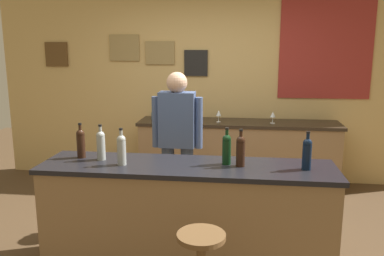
# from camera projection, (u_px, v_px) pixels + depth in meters

# --- Properties ---
(ground_plane) EXTENTS (10.00, 10.00, 0.00)m
(ground_plane) POSITION_uv_depth(u_px,v_px,m) (193.00, 244.00, 3.83)
(ground_plane) COLOR #4C3823
(back_wall) EXTENTS (6.00, 0.09, 2.80)m
(back_wall) POSITION_uv_depth(u_px,v_px,m) (213.00, 79.00, 5.51)
(back_wall) COLOR tan
(back_wall) RESTS_ON ground_plane
(bar_counter) EXTENTS (2.41, 0.60, 0.92)m
(bar_counter) POSITION_uv_depth(u_px,v_px,m) (187.00, 217.00, 3.35)
(bar_counter) COLOR olive
(bar_counter) RESTS_ON ground_plane
(side_counter) EXTENTS (2.61, 0.56, 0.90)m
(side_counter) POSITION_uv_depth(u_px,v_px,m) (238.00, 155.00, 5.29)
(side_counter) COLOR olive
(side_counter) RESTS_ON ground_plane
(bartender) EXTENTS (0.52, 0.21, 1.62)m
(bartender) POSITION_uv_depth(u_px,v_px,m) (177.00, 139.00, 4.07)
(bartender) COLOR #384766
(bartender) RESTS_ON ground_plane
(wine_bottle_a) EXTENTS (0.07, 0.07, 0.31)m
(wine_bottle_a) POSITION_uv_depth(u_px,v_px,m) (81.00, 142.00, 3.43)
(wine_bottle_a) COLOR black
(wine_bottle_a) RESTS_ON bar_counter
(wine_bottle_b) EXTENTS (0.07, 0.07, 0.31)m
(wine_bottle_b) POSITION_uv_depth(u_px,v_px,m) (101.00, 144.00, 3.37)
(wine_bottle_b) COLOR #999E99
(wine_bottle_b) RESTS_ON bar_counter
(wine_bottle_c) EXTENTS (0.07, 0.07, 0.31)m
(wine_bottle_c) POSITION_uv_depth(u_px,v_px,m) (122.00, 149.00, 3.22)
(wine_bottle_c) COLOR #999E99
(wine_bottle_c) RESTS_ON bar_counter
(wine_bottle_d) EXTENTS (0.07, 0.07, 0.31)m
(wine_bottle_d) POSITION_uv_depth(u_px,v_px,m) (227.00, 148.00, 3.24)
(wine_bottle_d) COLOR black
(wine_bottle_d) RESTS_ON bar_counter
(wine_bottle_e) EXTENTS (0.07, 0.07, 0.31)m
(wine_bottle_e) POSITION_uv_depth(u_px,v_px,m) (241.00, 150.00, 3.19)
(wine_bottle_e) COLOR black
(wine_bottle_e) RESTS_ON bar_counter
(wine_bottle_f) EXTENTS (0.07, 0.07, 0.31)m
(wine_bottle_f) POSITION_uv_depth(u_px,v_px,m) (307.00, 153.00, 3.10)
(wine_bottle_f) COLOR black
(wine_bottle_f) RESTS_ON bar_counter
(wine_glass_a) EXTENTS (0.07, 0.07, 0.16)m
(wine_glass_a) POSITION_uv_depth(u_px,v_px,m) (219.00, 114.00, 5.17)
(wine_glass_a) COLOR silver
(wine_glass_a) RESTS_ON side_counter
(wine_glass_b) EXTENTS (0.07, 0.07, 0.16)m
(wine_glass_b) POSITION_uv_depth(u_px,v_px,m) (273.00, 115.00, 5.08)
(wine_glass_b) COLOR silver
(wine_glass_b) RESTS_ON side_counter
(coffee_mug) EXTENTS (0.13, 0.08, 0.09)m
(coffee_mug) POSITION_uv_depth(u_px,v_px,m) (155.00, 116.00, 5.36)
(coffee_mug) COLOR #336699
(coffee_mug) RESTS_ON side_counter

